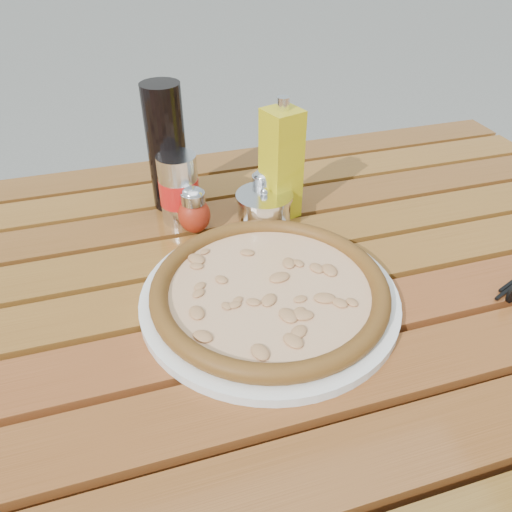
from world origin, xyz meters
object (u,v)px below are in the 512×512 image
object	(u,v)px
table	(260,317)
plate	(269,297)
soda_can	(179,189)
pepper_shaker	(194,211)
dark_bottle	(167,148)
pizza	(270,289)
olive_oil_cruet	(281,164)
oregano_shaker	(263,193)
parmesan_tin	(264,209)

from	to	relation	value
table	plate	distance (m)	0.10
table	soda_can	size ratio (longest dim) A/B	11.67
pepper_shaker	dark_bottle	xyz separation A→B (m)	(-0.02, 0.10, 0.07)
pizza	olive_oil_cruet	bearing A→B (deg)	67.34
pizza	oregano_shaker	xyz separation A→B (m)	(0.06, 0.23, 0.02)
pepper_shaker	parmesan_tin	xyz separation A→B (m)	(0.12, -0.02, -0.01)
dark_bottle	table	bearing A→B (deg)	-71.39
dark_bottle	olive_oil_cruet	world-z (taller)	dark_bottle
plate	oregano_shaker	xyz separation A→B (m)	(0.06, 0.23, 0.03)
pizza	soda_can	size ratio (longest dim) A/B	3.49
parmesan_tin	table	bearing A→B (deg)	-110.02
oregano_shaker	dark_bottle	bearing A→B (deg)	153.25
olive_oil_cruet	table	bearing A→B (deg)	-117.93
plate	soda_can	world-z (taller)	soda_can
plate	soda_can	distance (m)	0.27
soda_can	olive_oil_cruet	xyz separation A→B (m)	(0.17, -0.03, 0.04)
pizza	oregano_shaker	distance (m)	0.24
dark_bottle	parmesan_tin	distance (m)	0.20
oregano_shaker	dark_bottle	xyz separation A→B (m)	(-0.15, 0.08, 0.07)
dark_bottle	pizza	bearing A→B (deg)	-74.41
table	plate	world-z (taller)	plate
parmesan_tin	oregano_shaker	bearing A→B (deg)	74.66
oregano_shaker	soda_can	world-z (taller)	soda_can
dark_bottle	oregano_shaker	bearing A→B (deg)	-26.75
parmesan_tin	pepper_shaker	bearing A→B (deg)	171.74
table	dark_bottle	distance (m)	0.33
table	soda_can	world-z (taller)	soda_can
pizza	soda_can	world-z (taller)	soda_can
pizza	table	bearing A→B (deg)	88.47
pizza	olive_oil_cruet	distance (m)	0.25
plate	olive_oil_cruet	xyz separation A→B (m)	(0.09, 0.22, 0.09)
plate	pepper_shaker	world-z (taller)	pepper_shaker
table	oregano_shaker	world-z (taller)	oregano_shaker
table	olive_oil_cruet	xyz separation A→B (m)	(0.09, 0.17, 0.17)
pizza	soda_can	distance (m)	0.27
pepper_shaker	olive_oil_cruet	world-z (taller)	olive_oil_cruet
pizza	olive_oil_cruet	xyz separation A→B (m)	(0.09, 0.22, 0.07)
plate	parmesan_tin	world-z (taller)	parmesan_tin
table	oregano_shaker	size ratio (longest dim) A/B	17.07
pizza	parmesan_tin	world-z (taller)	parmesan_tin
dark_bottle	pepper_shaker	bearing A→B (deg)	-77.38
plate	olive_oil_cruet	world-z (taller)	olive_oil_cruet
table	dark_bottle	bearing A→B (deg)	108.61
olive_oil_cruet	soda_can	bearing A→B (deg)	168.57
pizza	pepper_shaker	world-z (taller)	pepper_shaker
olive_oil_cruet	parmesan_tin	world-z (taller)	olive_oil_cruet
pepper_shaker	oregano_shaker	xyz separation A→B (m)	(0.13, 0.02, 0.00)
plate	pepper_shaker	distance (m)	0.22
pizza	dark_bottle	world-z (taller)	dark_bottle
plate	pepper_shaker	bearing A→B (deg)	106.97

